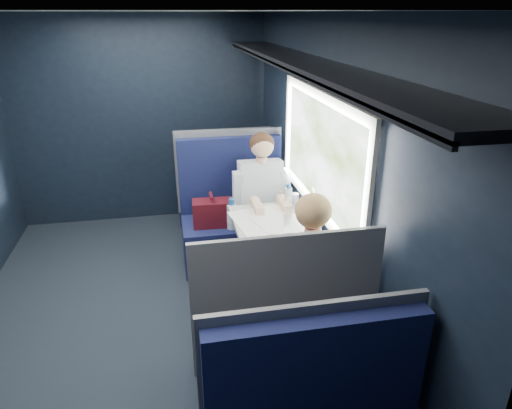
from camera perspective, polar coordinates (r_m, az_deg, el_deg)
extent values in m
cube|color=black|center=(3.89, -13.55, -14.09)|extent=(2.80, 4.20, 0.01)
cube|color=black|center=(3.52, 8.84, 3.67)|extent=(0.10, 4.20, 2.30)
cube|color=black|center=(5.40, -14.10, 10.02)|extent=(2.80, 0.10, 2.30)
cube|color=silver|center=(3.13, -17.82, 22.94)|extent=(2.80, 4.20, 0.10)
cube|color=beige|center=(3.35, 8.27, 13.25)|extent=(0.03, 1.84, 0.07)
cube|color=beige|center=(3.59, 7.51, -0.24)|extent=(0.03, 1.84, 0.07)
cube|color=beige|center=(2.67, 13.84, 0.81)|extent=(0.03, 0.07, 0.78)
cube|color=beige|center=(4.26, 4.08, 9.66)|extent=(0.03, 0.07, 0.78)
cube|color=black|center=(3.27, 5.77, 17.29)|extent=(0.36, 4.10, 0.04)
cube|color=black|center=(3.23, 2.73, 16.95)|extent=(0.02, 4.10, 0.03)
cube|color=red|center=(3.33, 8.48, 15.71)|extent=(0.01, 0.10, 0.12)
cylinder|color=#54565E|center=(3.72, -0.31, -8.55)|extent=(0.08, 0.08, 0.70)
cube|color=beige|center=(3.58, 2.52, -3.20)|extent=(0.62, 1.00, 0.04)
cube|color=#0B0F34|center=(4.45, -2.57, -4.80)|extent=(1.00, 0.50, 0.45)
cube|color=#0B0F34|center=(4.49, -3.28, 3.77)|extent=(1.00, 0.10, 0.75)
cube|color=#54565E|center=(4.53, -3.39, 4.29)|extent=(1.04, 0.03, 0.82)
cube|color=#54565E|center=(4.26, -2.54, -1.24)|extent=(0.06, 0.40, 0.20)
cube|color=#4C1019|center=(4.25, -5.55, -1.08)|extent=(0.36, 0.20, 0.25)
cylinder|color=#4C1019|center=(4.18, -5.64, 1.11)|extent=(0.04, 0.15, 0.03)
cylinder|color=silver|center=(4.18, -3.06, -1.50)|extent=(0.09, 0.09, 0.24)
cylinder|color=#1659A8|center=(4.12, -3.10, 0.33)|extent=(0.05, 0.05, 0.05)
cube|color=#0B0F34|center=(3.18, 1.91, -17.79)|extent=(1.00, 0.50, 0.45)
cube|color=#0B0F34|center=(2.58, 3.60, -11.92)|extent=(1.00, 0.10, 0.75)
cube|color=#54565E|center=(2.52, 3.93, -12.15)|extent=(1.04, 0.03, 0.82)
cube|color=#54565E|center=(3.01, 1.77, -12.49)|extent=(0.06, 0.40, 0.20)
cube|color=#0B0F34|center=(5.44, -4.32, 0.51)|extent=(1.00, 0.40, 0.45)
cube|color=#0B0F34|center=(5.03, -4.17, 5.34)|extent=(1.00, 0.10, 0.66)
cube|color=#54565E|center=(4.97, -4.09, 5.37)|extent=(1.04, 0.03, 0.72)
cube|color=#0B0F34|center=(2.19, 7.46, -21.07)|extent=(1.00, 0.10, 0.66)
cube|color=#54565E|center=(2.22, 7.03, -19.75)|extent=(1.04, 0.03, 0.72)
cube|color=black|center=(4.23, 0.99, -1.71)|extent=(0.36, 0.44, 0.16)
cube|color=black|center=(4.20, 1.54, -6.62)|extent=(0.32, 0.12, 0.45)
cube|color=silver|center=(4.28, 0.57, 2.21)|extent=(0.40, 0.29, 0.53)
cylinder|color=#D8A88C|center=(4.15, 0.70, 5.63)|extent=(0.10, 0.10, 0.06)
sphere|color=#D8A88C|center=(4.10, 0.77, 7.35)|extent=(0.21, 0.21, 0.21)
sphere|color=#382114|center=(4.11, 0.72, 7.61)|extent=(0.22, 0.22, 0.22)
cube|color=silver|center=(4.21, -2.26, 1.81)|extent=(0.09, 0.12, 0.34)
cube|color=silver|center=(4.29, 3.56, 2.22)|extent=(0.09, 0.12, 0.34)
cube|color=black|center=(3.15, 5.93, -11.29)|extent=(0.36, 0.44, 0.16)
cube|color=black|center=(3.48, 4.76, -13.63)|extent=(0.32, 0.12, 0.45)
cube|color=black|center=(2.89, 7.04, -8.92)|extent=(0.40, 0.29, 0.53)
cylinder|color=#D8A88C|center=(2.79, 7.07, -3.60)|extent=(0.10, 0.10, 0.06)
sphere|color=#D8A88C|center=(2.75, 7.08, -0.89)|extent=(0.21, 0.21, 0.21)
sphere|color=#A9814F|center=(2.73, 7.19, -0.73)|extent=(0.22, 0.22, 0.22)
cube|color=black|center=(2.87, 2.56, -9.01)|extent=(0.09, 0.12, 0.34)
cube|color=black|center=(2.99, 10.87, -8.00)|extent=(0.09, 0.12, 0.34)
cube|color=#A9814F|center=(2.78, 7.54, -7.45)|extent=(0.26, 0.07, 0.36)
cube|color=white|center=(3.58, 2.49, -2.76)|extent=(0.68, 0.88, 0.01)
cube|color=silver|center=(3.62, 5.59, -2.46)|extent=(0.34, 0.40, 0.02)
cube|color=silver|center=(3.60, 7.59, -0.35)|extent=(0.09, 0.34, 0.24)
cube|color=black|center=(3.60, 7.48, -0.36)|extent=(0.08, 0.30, 0.20)
cylinder|color=silver|center=(3.91, 4.05, 0.86)|extent=(0.06, 0.06, 0.18)
cylinder|color=#1659A8|center=(3.87, 4.09, 2.35)|extent=(0.04, 0.04, 0.04)
cylinder|color=white|center=(4.00, 4.85, 0.71)|extent=(0.07, 0.07, 0.09)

